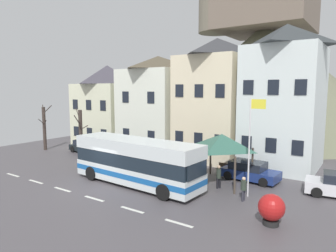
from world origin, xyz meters
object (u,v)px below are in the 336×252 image
(hilltop_castle, at_px, (264,75))
(townhouse_03, at_px, (284,97))
(bare_tree_01, at_px, (44,128))
(townhouse_00, at_px, (108,105))
(parked_car_00, at_px, (87,147))
(parked_car_01, at_px, (250,171))
(flagpole, at_px, (251,139))
(bare_tree_00, at_px, (81,134))
(parked_car_02, at_px, (130,152))
(townhouse_01, at_px, (158,104))
(pedestrian_00, at_px, (244,187))
(transit_bus, at_px, (136,162))
(pedestrian_01, at_px, (219,175))
(harbour_buoy, at_px, (271,208))
(bus_shelter, at_px, (222,142))
(townhouse_02, at_px, (216,99))
(public_bench, at_px, (228,169))

(hilltop_castle, bearing_deg, townhouse_03, -68.85)
(bare_tree_01, bearing_deg, townhouse_03, 16.58)
(townhouse_00, xyz_separation_m, parked_car_00, (1.74, -4.90, -4.02))
(parked_car_01, bearing_deg, flagpole, -66.88)
(townhouse_03, xyz_separation_m, flagpole, (0.20, -8.54, -2.32))
(bare_tree_00, bearing_deg, flagpole, -3.03)
(townhouse_03, relative_size, parked_car_02, 2.80)
(parked_car_00, relative_size, flagpole, 0.69)
(parked_car_01, xyz_separation_m, bare_tree_00, (-15.24, -2.45, 1.72))
(townhouse_01, bearing_deg, bare_tree_01, -145.94)
(townhouse_01, relative_size, pedestrian_00, 6.85)
(transit_bus, height_order, bare_tree_01, bare_tree_01)
(parked_car_02, bearing_deg, pedestrian_01, -17.20)
(hilltop_castle, distance_m, bare_tree_01, 31.92)
(pedestrian_01, bearing_deg, harbour_buoy, -39.26)
(townhouse_03, bearing_deg, townhouse_01, 179.92)
(parked_car_01, height_order, bare_tree_01, bare_tree_01)
(parked_car_02, bearing_deg, townhouse_00, 147.75)
(hilltop_castle, distance_m, bare_tree_00, 30.10)
(townhouse_00, relative_size, bare_tree_00, 1.96)
(flagpole, bearing_deg, bare_tree_00, 176.97)
(townhouse_01, height_order, pedestrian_00, townhouse_01)
(townhouse_01, height_order, bare_tree_01, townhouse_01)
(hilltop_castle, bearing_deg, bare_tree_01, -118.73)
(bus_shelter, bearing_deg, parked_car_02, 169.04)
(townhouse_01, distance_m, bare_tree_01, 12.54)
(townhouse_02, relative_size, public_bench, 6.91)
(townhouse_01, bearing_deg, townhouse_03, -0.08)
(bus_shelter, xyz_separation_m, public_bench, (-0.33, 2.00, -2.44))
(harbour_buoy, bearing_deg, flagpole, 124.34)
(pedestrian_00, distance_m, flagpole, 2.84)
(townhouse_00, relative_size, transit_bus, 0.94)
(townhouse_00, relative_size, pedestrian_01, 5.92)
(flagpole, bearing_deg, transit_bus, -163.92)
(bare_tree_01, bearing_deg, harbour_buoy, -10.94)
(hilltop_castle, xyz_separation_m, bus_shelter, (5.59, -27.54, -5.78))
(parked_car_00, bearing_deg, bare_tree_00, -44.27)
(bare_tree_01, bearing_deg, townhouse_01, 34.06)
(townhouse_03, height_order, bare_tree_00, townhouse_03)
(townhouse_01, height_order, public_bench, townhouse_01)
(flagpole, distance_m, bare_tree_01, 23.30)
(public_bench, bearing_deg, townhouse_03, 61.35)
(parked_car_01, bearing_deg, pedestrian_01, -106.03)
(parked_car_01, relative_size, pedestrian_00, 2.82)
(townhouse_03, relative_size, bus_shelter, 3.26)
(bare_tree_00, bearing_deg, harbour_buoy, -12.42)
(townhouse_03, bearing_deg, bare_tree_01, -163.42)
(townhouse_03, distance_m, parked_car_00, 19.63)
(transit_bus, bearing_deg, flagpole, 19.27)
(hilltop_castle, height_order, bare_tree_01, hilltop_castle)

